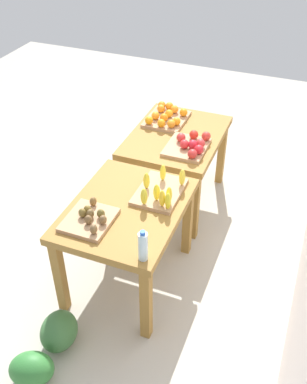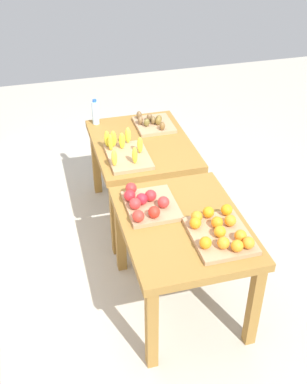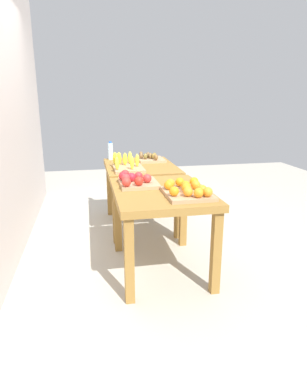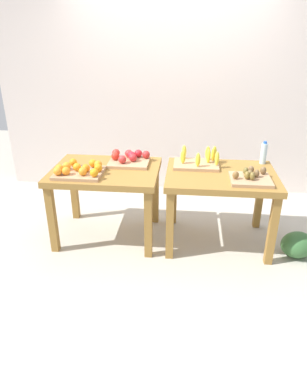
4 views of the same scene
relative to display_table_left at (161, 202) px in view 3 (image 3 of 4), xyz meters
name	(u,v)px [view 3 (image 3 of 4)]	position (x,y,z in m)	size (l,w,h in m)	color
ground_plane	(149,243)	(0.56, 0.00, -0.64)	(8.00, 8.00, 0.00)	#B4AEA1
display_table_left	(161,202)	(0.00, 0.00, 0.00)	(1.04, 0.80, 0.75)	olive
display_table_right	(140,174)	(1.12, 0.00, 0.00)	(1.04, 0.80, 0.75)	olive
orange_bin	(187,190)	(-0.20, -0.17, 0.15)	(0.45, 0.37, 0.11)	tan
apple_bin	(135,181)	(0.20, 0.19, 0.15)	(0.41, 0.36, 0.11)	tan
banana_crate	(127,165)	(0.91, 0.18, 0.16)	(0.45, 0.33, 0.17)	tan
kiwi_bin	(150,158)	(1.36, -0.16, 0.14)	(0.36, 0.32, 0.10)	tan
water_bottle	(110,151)	(1.55, 0.31, 0.22)	(0.06, 0.06, 0.23)	silver
watermelon_pile	(146,195)	(2.00, -0.21, -0.52)	(0.65, 0.36, 0.26)	#2F7533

